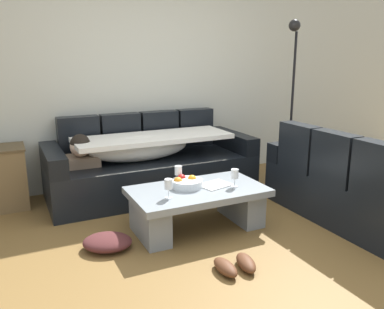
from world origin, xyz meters
TOP-DOWN VIEW (x-y plane):
  - ground_plane at (0.00, 0.00)m, footprint 14.00×14.00m
  - back_wall at (0.00, 2.15)m, footprint 9.00×0.10m
  - couch_along_wall at (-0.10, 1.62)m, footprint 2.28×0.92m
  - couch_near_window at (1.45, 0.06)m, footprint 0.92×1.78m
  - coffee_table at (-0.02, 0.54)m, footprint 1.20×0.68m
  - fruit_bowl at (-0.09, 0.62)m, footprint 0.28×0.28m
  - wine_glass_near_left at (-0.35, 0.42)m, footprint 0.07×0.07m
  - wine_glass_near_right at (0.30, 0.43)m, footprint 0.07×0.07m
  - wine_glass_far_back at (-0.12, 0.75)m, footprint 0.07×0.07m
  - open_magazine at (0.16, 0.54)m, footprint 0.32×0.27m
  - floor_lamp at (1.79, 1.52)m, footprint 0.33×0.31m
  - pair_of_shoes at (-0.10, -0.25)m, footprint 0.32×0.29m
  - crumpled_garment at (-0.86, 0.49)m, footprint 0.50×0.47m

SIDE VIEW (x-z plane):
  - ground_plane at x=0.00m, z-range 0.00..0.00m
  - pair_of_shoes at x=-0.10m, z-range 0.00..0.09m
  - crumpled_garment at x=-0.86m, z-range 0.00..0.12m
  - coffee_table at x=-0.02m, z-range 0.05..0.43m
  - couch_along_wall at x=-0.10m, z-range -0.11..0.77m
  - couch_near_window at x=1.45m, z-range -0.11..0.77m
  - open_magazine at x=0.16m, z-range 0.38..0.39m
  - fruit_bowl at x=-0.09m, z-range 0.37..0.47m
  - wine_glass_near_left at x=-0.35m, z-range 0.41..0.58m
  - wine_glass_near_right at x=0.30m, z-range 0.41..0.58m
  - wine_glass_far_back at x=-0.12m, z-range 0.41..0.58m
  - floor_lamp at x=1.79m, z-range 0.14..2.09m
  - back_wall at x=0.00m, z-range 0.00..2.70m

